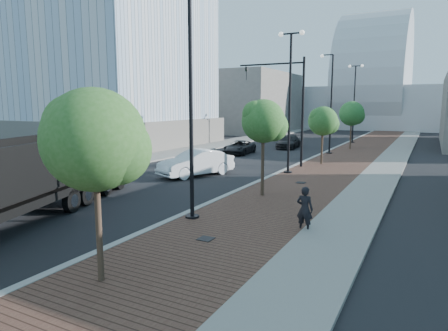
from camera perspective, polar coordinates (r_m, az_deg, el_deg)
The scene contains 23 objects.
sidewalk at distance 43.64m, azimuth 20.44°, elevation 2.22°, with size 7.00×140.00×0.12m, color #4C2D23.
concrete_strip at distance 43.39m, azimuth 23.98°, elevation 1.99°, with size 2.40×140.00×0.13m, color slate.
curb at distance 44.21m, azimuth 15.95°, elevation 2.53°, with size 0.30×140.00×0.14m, color gray.
west_sidewalk at distance 48.53m, azimuth 0.74°, elevation 3.38°, with size 4.00×140.00×0.12m, color slate.
dump_truck at distance 19.11m, azimuth -23.18°, elevation -1.73°, with size 6.32×13.40×3.27m.
white_sedan at distance 25.89m, azimuth -4.07°, elevation 0.37°, with size 1.80×5.17×1.70m, color white.
dark_car_mid at distance 37.50m, azimuth 2.24°, elevation 2.65°, with size 2.07×4.50×1.25m, color black.
dark_car_far at distance 42.85m, azimuth 9.34°, elevation 3.38°, with size 1.89×4.65×1.35m, color black.
pedestrian at distance 14.79m, azimuth 11.60°, elevation -6.21°, with size 0.62×0.41×1.69m, color black.
streetlight_1 at distance 15.55m, azimuth -5.15°, elevation 7.69°, with size 1.44×0.56×9.21m.
streetlight_2 at distance 26.41m, azimuth 9.48°, elevation 9.08°, with size 1.72×0.56×9.28m.
streetlight_3 at distance 38.01m, azimuth 15.06°, elevation 8.06°, with size 1.44×0.56×9.21m.
streetlight_4 at distance 49.76m, azimuth 18.31°, elevation 8.57°, with size 1.72×0.56×9.28m.
traffic_mast at distance 29.54m, azimuth 9.67°, elevation 9.35°, with size 5.09×0.20×8.00m.
tree_0 at distance 10.19m, azimuth -17.97°, elevation 3.48°, with size 2.58×2.57×5.06m.
tree_1 at distance 19.51m, azimuth 5.86°, elevation 6.35°, with size 2.22×2.14×4.91m.
tree_2 at distance 30.98m, azimuth 14.21°, elevation 6.23°, with size 2.29×2.22×4.51m.
tree_3 at distance 42.72m, azimuth 18.06°, elevation 7.15°, with size 2.54×2.52×5.00m.
tower_podium at distance 48.19m, azimuth -15.50°, elevation 4.75°, with size 19.00×19.00×3.00m, color slate.
convention_center at distance 88.75m, azimuth 20.92°, elevation 9.11°, with size 50.00×30.00×50.00m.
commercial_block_nw at distance 69.37m, azimuth 3.12°, elevation 9.08°, with size 14.00×20.00×10.00m, color #66625C.
utility_cover_1 at distance 13.60m, azimuth -2.66°, elevation -10.54°, with size 0.50×0.50×0.02m, color black.
utility_cover_2 at distance 23.44m, azimuth 11.06°, elevation -2.45°, with size 0.50×0.50×0.02m, color black.
Camera 1 is at (8.91, -3.06, 4.63)m, focal length 31.59 mm.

